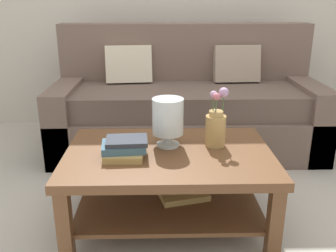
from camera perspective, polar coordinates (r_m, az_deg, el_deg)
ground_plane at (r=2.60m, az=2.12°, el=-10.43°), size 10.00×10.00×0.00m
couch at (r=3.27m, az=2.83°, el=2.85°), size 2.24×0.90×1.06m
coffee_table at (r=2.14m, az=0.16°, el=-7.05°), size 1.16×0.78×0.46m
book_stack_main at (r=2.03m, az=-6.65°, el=-3.36°), size 0.26×0.22×0.10m
glass_hurricane_vase at (r=2.11m, az=-0.01°, el=1.26°), size 0.18×0.18×0.28m
flower_pitcher at (r=2.15m, az=7.35°, el=0.05°), size 0.13×0.12×0.34m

